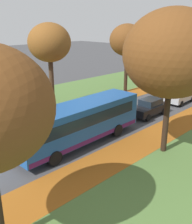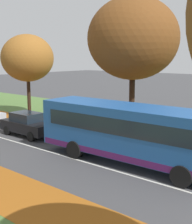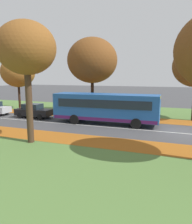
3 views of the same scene
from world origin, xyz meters
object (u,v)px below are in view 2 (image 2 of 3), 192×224
tree_right_mid (27,58)px  bus (132,131)px  tree_right_near (133,39)px  car_black_lead (28,124)px

tree_right_mid → bus: 15.47m
tree_right_near → bus: tree_right_near is taller
tree_right_near → bus: 7.72m
tree_right_near → car_black_lead: tree_right_near is taller
tree_right_mid → car_black_lead: tree_right_mid is taller
tree_right_mid → car_black_lead: (-4.57, -5.62, -4.44)m
tree_right_mid → bus: bearing=-108.2°
tree_right_near → tree_right_mid: bearing=91.4°
tree_right_near → bus: size_ratio=0.89×
tree_right_mid → car_black_lead: size_ratio=1.75×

